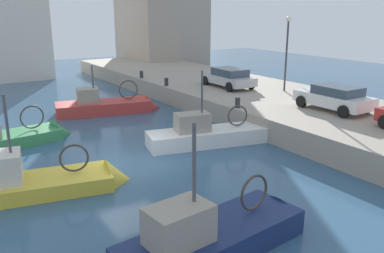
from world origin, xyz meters
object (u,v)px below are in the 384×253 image
Objects in this scene: fishing_boat_red at (110,111)px; fishing_boat_green at (13,142)px; parked_car_silver at (228,77)px; mooring_bollard_mid at (166,82)px; mooring_bollard_north at (141,74)px; fishing_boat_yellow at (42,188)px; mooring_bollard_south at (238,103)px; parked_car_white at (335,97)px; quay_streetlamp at (287,41)px; fishing_boat_navy at (221,244)px; fishing_boat_white at (212,141)px.

fishing_boat_green is (-6.49, -3.52, 0.00)m from fishing_boat_red.
fishing_boat_green reaches higher than parked_car_silver.
parked_car_silver reaches higher than mooring_bollard_mid.
fishing_boat_green is 11.39× the size of mooring_bollard_north.
fishing_boat_yellow reaches higher than mooring_bollard_south.
mooring_bollard_north is at bearing 90.00° from mooring_bollard_mid.
fishing_boat_green reaches higher than mooring_bollard_north.
quay_streetlamp is at bearing 72.57° from parked_car_white.
fishing_boat_yellow is 15.51m from mooring_bollard_mid.
fishing_boat_navy reaches higher than mooring_bollard_mid.
fishing_boat_red is at bearing 121.84° from mooring_bollard_south.
fishing_boat_red is 12.61× the size of mooring_bollard_north.
fishing_boat_yellow is 1.65× the size of parked_car_white.
fishing_boat_red is 12.01m from fishing_boat_yellow.
fishing_boat_green reaches higher than mooring_bollard_south.
mooring_bollard_north is at bearing 115.97° from parked_car_silver.
fishing_boat_navy is (-3.33, -16.50, 0.04)m from fishing_boat_red.
fishing_boat_navy is 1.03× the size of fishing_boat_green.
fishing_boat_white reaches higher than parked_car_silver.
parked_car_white is (8.56, -10.64, 1.79)m from fishing_boat_red.
mooring_bollard_north is (4.58, 4.62, 1.37)m from fishing_boat_red.
parked_car_silver is 0.90× the size of quay_streetlamp.
mooring_bollard_north is 0.11× the size of quay_streetlamp.
mooring_bollard_south and mooring_bollard_north have the same top height.
mooring_bollard_mid is 8.71m from quay_streetlamp.
fishing_boat_yellow reaches higher than parked_car_silver.
parked_car_white is at bearing -85.64° from parked_car_silver.
fishing_boat_red is 1.01× the size of fishing_boat_white.
fishing_boat_yellow is (-6.63, -10.01, 0.05)m from fishing_boat_red.
quay_streetlamp is at bearing 39.57° from fishing_boat_navy.
fishing_boat_red is 1.69× the size of parked_car_white.
fishing_boat_navy reaches higher than fishing_boat_yellow.
fishing_boat_green is 11.39× the size of mooring_bollard_mid.
mooring_bollard_south is (11.21, 2.63, 1.32)m from fishing_boat_yellow.
parked_car_silver is (7.91, -2.22, 1.79)m from fishing_boat_red.
mooring_bollard_mid is 1.00× the size of mooring_bollard_north.
parked_car_white is 11.95m from mooring_bollard_mid.
fishing_boat_red is at bearing 78.60° from fishing_boat_navy.
fishing_boat_navy is 7.28m from fishing_boat_yellow.
fishing_boat_white is 12.44× the size of mooring_bollard_north.
fishing_boat_navy is 1.57× the size of parked_car_white.
quay_streetlamp is at bearing -6.07° from fishing_boat_green.
fishing_boat_green is at bearing 103.69° from fishing_boat_navy.
mooring_bollard_mid is (11.21, 10.63, 1.32)m from fishing_boat_yellow.
parked_car_silver is at bearing -40.47° from mooring_bollard_mid.
parked_car_white is 7.47× the size of mooring_bollard_mid.
fishing_boat_yellow reaches higher than fishing_boat_red.
fishing_boat_red reaches higher than mooring_bollard_mid.
parked_car_white is at bearing -2.36° from fishing_boat_yellow.
fishing_boat_navy is 11.72× the size of mooring_bollard_mid.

